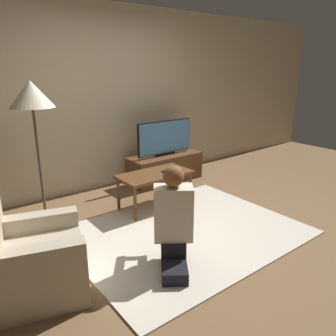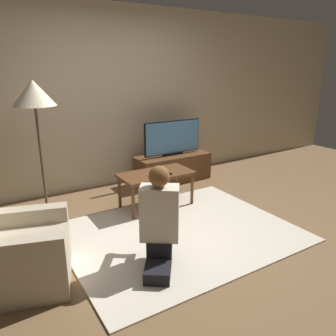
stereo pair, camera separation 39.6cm
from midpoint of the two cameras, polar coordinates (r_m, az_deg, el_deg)
ground_plane at (r=3.66m, az=-0.05°, el=-11.23°), size 10.00×10.00×0.00m
wall_back at (r=4.91m, az=-14.20°, el=11.54°), size 10.00×0.06×2.60m
rug at (r=3.66m, az=-0.05°, el=-11.12°), size 2.40×1.88×0.02m
tv_stand at (r=5.17m, az=-2.71°, el=-0.01°), size 1.18×0.45×0.43m
tv at (r=5.05m, az=-2.81°, el=5.26°), size 0.98×0.08×0.54m
coffee_table at (r=4.15m, az=-5.03°, el=-1.63°), size 0.93×0.48×0.46m
floor_lamp at (r=3.75m, az=-25.49°, el=10.43°), size 0.45×0.45×1.62m
armchair at (r=2.96m, az=-26.71°, el=-14.57°), size 0.92×0.90×0.83m
person_kneeling at (r=2.91m, az=-3.00°, el=-8.76°), size 0.64×0.76×0.94m
remote at (r=4.11m, az=-3.00°, el=-0.86°), size 0.04×0.15×0.02m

